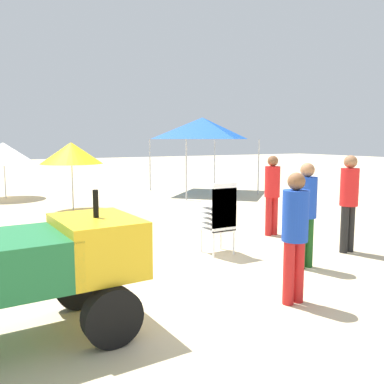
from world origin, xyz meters
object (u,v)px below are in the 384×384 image
Objects in this scene: stacked_plastic_chairs at (221,213)px; lifeguard_near_right at (295,229)px; beach_umbrella_left at (3,153)px; lifeguard_near_left at (306,208)px; lifeguard_far_right at (272,190)px; popup_canopy at (202,128)px; surfboard_pile at (95,232)px; utility_cart at (18,267)px; beach_umbrella_mid at (71,153)px; lifeguard_near_center at (349,197)px.

lifeguard_near_right reaches higher than stacked_plastic_chairs.
beach_umbrella_left is (-2.64, 9.56, 0.82)m from stacked_plastic_chairs.
lifeguard_far_right reaches higher than lifeguard_near_left.
lifeguard_far_right is at bearing 63.32° from lifeguard_near_left.
beach_umbrella_left is (-6.81, 1.86, -0.88)m from popup_canopy.
surfboard_pile is 3.83m from lifeguard_far_right.
popup_canopy is at bearing 69.20° from lifeguard_near_left.
utility_cart is 11.37m from beach_umbrella_left.
surfboard_pile is at bearing -81.61° from beach_umbrella_left.
beach_umbrella_mid reaches higher than lifeguard_near_right.
utility_cart is 1.48× the size of lifeguard_near_center.
utility_cart is at bearing -106.85° from beach_umbrella_mid.
utility_cart reaches higher than stacked_plastic_chairs.
surfboard_pile is 0.78× the size of popup_canopy.
stacked_plastic_chairs is 6.17m from beach_umbrella_mid.
surfboard_pile is 1.47× the size of lifeguard_near_right.
lifeguard_near_center reaches higher than utility_cart.
lifeguard_near_center is 7.73m from beach_umbrella_mid.
lifeguard_near_left is 7.57m from beach_umbrella_mid.
lifeguard_near_right is at bearing -100.19° from stacked_plastic_chairs.
utility_cart is 5.84m from lifeguard_far_right.
lifeguard_near_left is 1.38m from lifeguard_near_center.
beach_umbrella_mid is at bearing -162.29° from popup_canopy.
surfboard_pile is 7.40m from beach_umbrella_left.
beach_umbrella_mid reaches higher than lifeguard_near_center.
lifeguard_near_center is 1.07× the size of lifeguard_near_right.
lifeguard_near_right is (1.17, -4.68, 0.82)m from surfboard_pile.
lifeguard_far_right is 7.51m from popup_canopy.
stacked_plastic_chairs is 0.77× the size of lifeguard_near_left.
lifeguard_near_center is at bearing 27.68° from lifeguard_near_right.
stacked_plastic_chairs is 2.33m from lifeguard_near_center.
lifeguard_far_right is at bearing 100.43° from lifeguard_near_center.
stacked_plastic_chairs is at bearing 120.14° from lifeguard_near_left.
stacked_plastic_chairs is 2.35m from lifeguard_near_right.
beach_umbrella_left is at bearing 98.39° from surfboard_pile.
lifeguard_near_right is at bearing -125.80° from lifeguard_far_right.
lifeguard_near_left is at bearing -57.62° from surfboard_pile.
popup_canopy is at bearing 76.53° from lifeguard_near_center.
lifeguard_near_center is 0.83× the size of beach_umbrella_left.
popup_canopy is (2.08, 8.69, 1.44)m from lifeguard_near_center.
popup_canopy is at bearing 17.71° from beach_umbrella_mid.
surfboard_pile is 1.38× the size of lifeguard_near_center.
lifeguard_far_right is (-0.32, 1.72, -0.04)m from lifeguard_near_center.
lifeguard_near_right is at bearing -76.03° from surfboard_pile.
surfboard_pile is 1.42× the size of lifeguard_far_right.
lifeguard_near_center is at bearing -103.47° from popup_canopy.
utility_cart is at bearing -94.42° from beach_umbrella_left.
surfboard_pile is 1.24× the size of beach_umbrella_mid.
popup_canopy is (2.40, 6.97, 1.47)m from lifeguard_far_right.
lifeguard_far_right is at bearing -26.13° from surfboard_pile.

